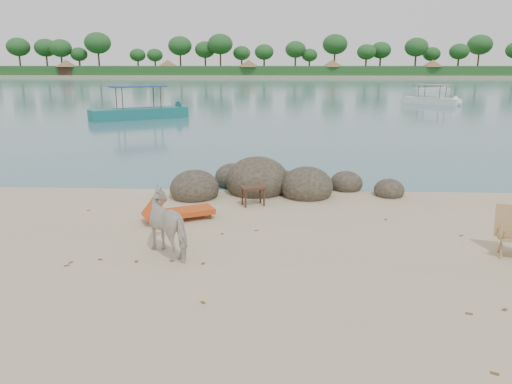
{
  "coord_description": "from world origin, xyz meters",
  "views": [
    {
      "loc": [
        0.3,
        -8.06,
        3.59
      ],
      "look_at": [
        -0.17,
        2.0,
        1.0
      ],
      "focal_mm": 35.0,
      "sensor_mm": 36.0,
      "label": 1
    }
  ],
  "objects_px": {
    "lounge_chair": "(183,210)",
    "boat_near": "(138,92)",
    "boulders": "(266,184)",
    "cow": "(171,224)",
    "side_table": "(253,197)"
  },
  "relations": [
    {
      "from": "lounge_chair",
      "to": "cow",
      "type": "bearing_deg",
      "value": -112.03
    },
    {
      "from": "boat_near",
      "to": "boulders",
      "type": "bearing_deg",
      "value": -99.27
    },
    {
      "from": "side_table",
      "to": "boat_near",
      "type": "xyz_separation_m",
      "value": [
        -8.92,
        21.48,
        1.54
      ]
    },
    {
      "from": "cow",
      "to": "lounge_chair",
      "type": "height_order",
      "value": "cow"
    },
    {
      "from": "side_table",
      "to": "lounge_chair",
      "type": "height_order",
      "value": "lounge_chair"
    },
    {
      "from": "boulders",
      "to": "boat_near",
      "type": "height_order",
      "value": "boat_near"
    },
    {
      "from": "lounge_chair",
      "to": "boat_near",
      "type": "distance_m",
      "value": 23.98
    },
    {
      "from": "boulders",
      "to": "boat_near",
      "type": "distance_m",
      "value": 22.13
    },
    {
      "from": "side_table",
      "to": "lounge_chair",
      "type": "bearing_deg",
      "value": -161.45
    },
    {
      "from": "cow",
      "to": "boat_near",
      "type": "relative_size",
      "value": 0.2
    },
    {
      "from": "lounge_chair",
      "to": "boat_near",
      "type": "xyz_separation_m",
      "value": [
        -7.34,
        22.78,
        1.52
      ]
    },
    {
      "from": "cow",
      "to": "boat_near",
      "type": "bearing_deg",
      "value": -117.1
    },
    {
      "from": "boulders",
      "to": "cow",
      "type": "distance_m",
      "value": 5.15
    },
    {
      "from": "boulders",
      "to": "lounge_chair",
      "type": "bearing_deg",
      "value": -124.62
    },
    {
      "from": "side_table",
      "to": "boat_near",
      "type": "height_order",
      "value": "boat_near"
    }
  ]
}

